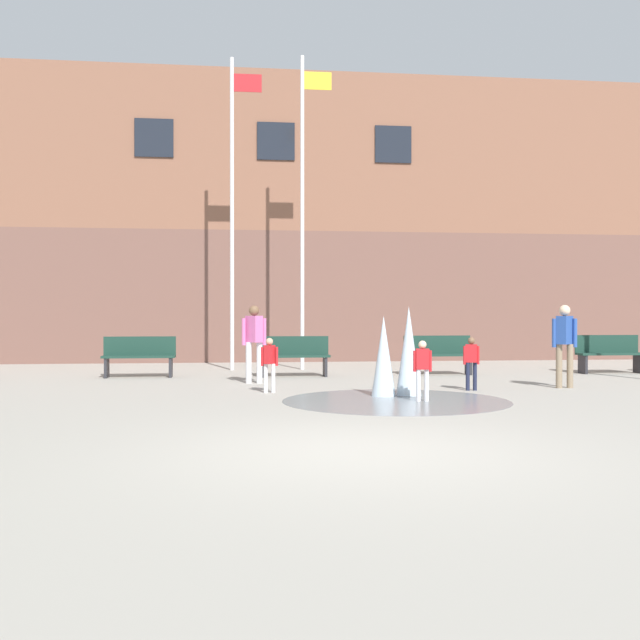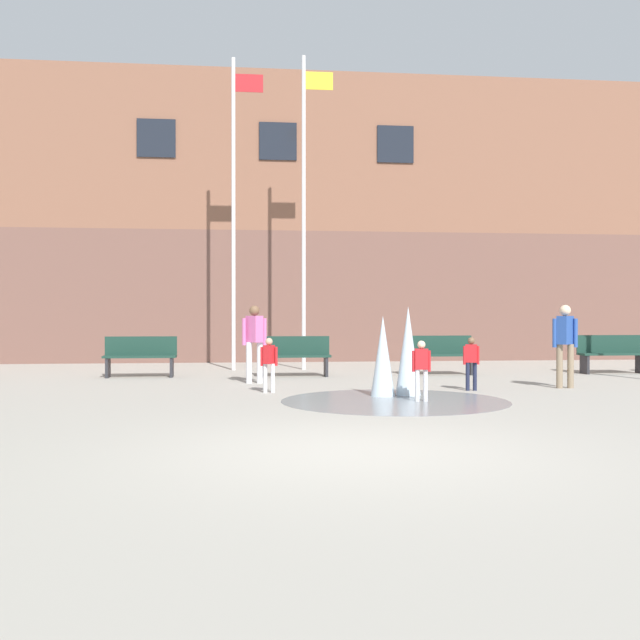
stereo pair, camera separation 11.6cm
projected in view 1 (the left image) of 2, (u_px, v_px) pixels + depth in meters
name	position (u px, v px, depth m)	size (l,w,h in m)	color
ground_plane	(360.00, 451.00, 7.72)	(100.00, 100.00, 0.00)	#9E998E
library_building	(270.00, 227.00, 24.88)	(36.00, 6.05, 8.61)	brown
splash_fountain	(397.00, 360.00, 12.83)	(3.72, 3.72, 1.55)	gray
park_bench_under_left_flagpole	(139.00, 356.00, 16.72)	(1.60, 0.44, 0.91)	#28282D
park_bench_center	(294.00, 355.00, 16.93)	(1.60, 0.44, 0.91)	#28282D
park_bench_near_trashcan	(439.00, 354.00, 17.44)	(1.60, 0.44, 0.91)	#28282D
park_bench_far_right	(609.00, 353.00, 17.88)	(1.60, 0.44, 0.91)	#28282D
adult_in_red	(565.00, 339.00, 14.30)	(0.50, 0.38, 1.59)	#89755B
adult_watching	(254.00, 338.00, 15.26)	(0.50, 0.39, 1.59)	silver
child_running	(422.00, 366.00, 12.10)	(0.31, 0.15, 0.99)	silver
child_with_pink_shirt	(269.00, 361.00, 13.43)	(0.31, 0.24, 0.99)	silver
child_in_fountain	(471.00, 359.00, 13.83)	(0.31, 0.19, 0.99)	#1E233D
flagpole_left	(233.00, 204.00, 18.83)	(0.80, 0.10, 7.87)	silver
flagpole_right	(303.00, 203.00, 19.04)	(0.80, 0.10, 7.99)	silver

